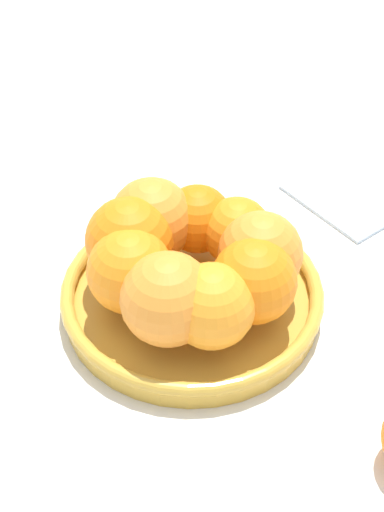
# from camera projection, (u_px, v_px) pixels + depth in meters

# --- Properties ---
(ground_plane) EXTENTS (4.00, 4.00, 0.00)m
(ground_plane) POSITION_uv_depth(u_px,v_px,m) (192.00, 308.00, 0.81)
(ground_plane) COLOR white
(fruit_bowl) EXTENTS (0.25, 0.25, 0.03)m
(fruit_bowl) POSITION_uv_depth(u_px,v_px,m) (192.00, 297.00, 0.80)
(fruit_bowl) COLOR gold
(fruit_bowl) RESTS_ON ground_plane
(orange_pile) EXTENTS (0.19, 0.20, 0.08)m
(orange_pile) POSITION_uv_depth(u_px,v_px,m) (188.00, 259.00, 0.76)
(orange_pile) COLOR orange
(orange_pile) RESTS_ON fruit_bowl
(napkin_folded) EXTENTS (0.15, 0.15, 0.01)m
(napkin_folded) POSITION_uv_depth(u_px,v_px,m) (356.00, 191.00, 0.94)
(napkin_folded) COLOR silver
(napkin_folded) RESTS_ON ground_plane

